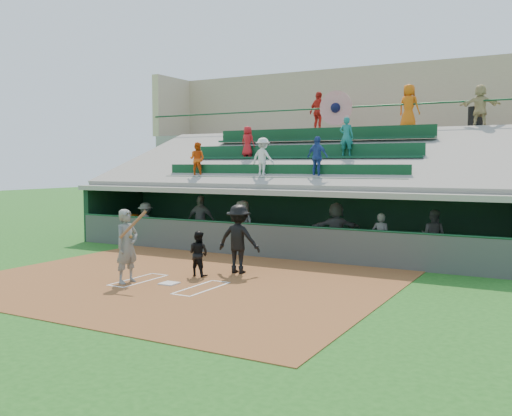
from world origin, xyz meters
The scene contains 23 objects.
ground centered at (0.00, 0.00, 0.00)m, with size 100.00×100.00×0.00m, color #1C5618.
dirt_slab centered at (0.00, 0.50, 0.01)m, with size 11.00×9.00×0.02m, color brown.
home_plate centered at (0.00, 0.00, 0.04)m, with size 0.43×0.43×0.03m, color silver.
batters_box_chalk centered at (0.00, 0.00, 0.02)m, with size 2.65×1.85×0.01m.
dugout_floor centered at (0.00, 6.75, 0.02)m, with size 16.00×3.50×0.04m, color gray.
concourse_slab centered at (0.00, 13.50, 2.30)m, with size 20.00×3.00×4.60m, color gray.
grandstand centered at (-0.01, 10.51, 2.26)m, with size 20.40×10.40×7.80m.
batter_at_plate centered at (-1.06, -0.40, 1.00)m, with size 0.89×0.80×1.95m.
catcher centered at (0.06, 1.26, 0.65)m, with size 0.61×0.48×1.26m, color black.
home_umpire centered at (0.81, 2.20, 1.00)m, with size 1.27×0.73×1.97m, color black.
dugout_bench centered at (-0.29, 7.97, 0.25)m, with size 14.16×0.42×0.42m, color olive.
white_table centered at (-6.46, 6.15, 0.35)m, with size 0.71×0.53×0.62m, color white.
water_cooler centered at (-6.51, 6.13, 0.87)m, with size 0.43×0.43×0.43m, color #D8590C.
dugout_player_a centered at (-5.44, 5.62, 0.84)m, with size 1.03×0.59×1.60m, color #555853.
dugout_player_b centered at (-3.16, 6.12, 1.00)m, with size 1.12×0.47×1.92m, color #555752.
dugout_player_c centered at (-1.07, 5.67, 0.95)m, with size 0.89×0.58×1.82m, color #595C57.
dugout_player_d centered at (2.15, 6.47, 0.94)m, with size 1.68×0.53×1.81m, color #595C57.
dugout_player_e centered at (3.89, 5.88, 0.82)m, with size 0.57×0.37×1.56m, color #60625D.
dugout_player_f centered at (5.29, 6.96, 0.86)m, with size 0.80×0.62×1.64m, color #565853.
trash_bin centered at (5.64, 12.94, 5.03)m, with size 0.58×0.58×0.86m, color black.
concourse_staff_a centered at (-1.12, 12.74, 5.53)m, with size 1.09×0.45×1.86m, color red.
concourse_staff_b centered at (3.17, 12.07, 5.52)m, with size 0.89×0.58×1.83m, color #CE5A0C.
concourse_staff_c centered at (5.93, 12.09, 5.42)m, with size 1.52×0.48×1.64m, color tan.
Camera 1 is at (9.06, -11.78, 3.15)m, focal length 40.00 mm.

